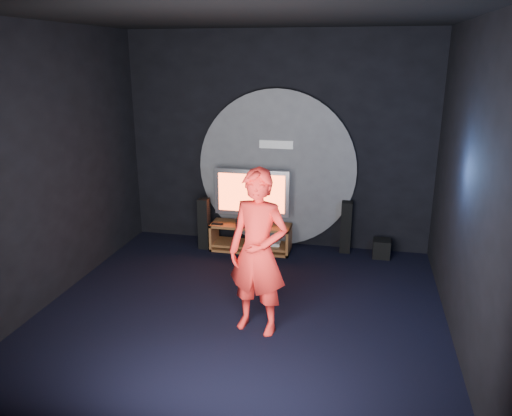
{
  "coord_description": "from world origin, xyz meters",
  "views": [
    {
      "loc": [
        1.37,
        -5.46,
        3.1
      ],
      "look_at": [
        -0.04,
        1.05,
        1.05
      ],
      "focal_mm": 35.0,
      "sensor_mm": 36.0,
      "label": 1
    }
  ],
  "objects": [
    {
      "name": "front_wall",
      "position": [
        0.0,
        -2.5,
        1.75
      ],
      "size": [
        5.0,
        0.04,
        3.5
      ],
      "primitive_type": "cube",
      "color": "black",
      "rests_on": "ground"
    },
    {
      "name": "back_wall",
      "position": [
        0.0,
        2.5,
        1.75
      ],
      "size": [
        5.0,
        0.04,
        3.5
      ],
      "primitive_type": "cube",
      "color": "black",
      "rests_on": "ground"
    },
    {
      "name": "tower_speaker_right",
      "position": [
        1.18,
        2.31,
        0.43
      ],
      "size": [
        0.17,
        0.19,
        0.85
      ],
      "primitive_type": "cube",
      "color": "black",
      "rests_on": "ground"
    },
    {
      "name": "center_speaker",
      "position": [
        -0.35,
        1.9,
        0.53
      ],
      "size": [
        0.4,
        0.15,
        0.15
      ],
      "primitive_type": "cube",
      "color": "black",
      "rests_on": "media_console"
    },
    {
      "name": "player",
      "position": [
        0.29,
        -0.36,
        0.97
      ],
      "size": [
        0.79,
        0.6,
        1.93
      ],
      "primitive_type": "imported",
      "rotation": [
        0.0,
        0.0,
        -0.21
      ],
      "color": "red",
      "rests_on": "ground"
    },
    {
      "name": "remote",
      "position": [
        -0.88,
        1.93,
        0.46
      ],
      "size": [
        0.18,
        0.05,
        0.02
      ],
      "primitive_type": "cube",
      "color": "black",
      "rests_on": "media_console"
    },
    {
      "name": "subwoofer",
      "position": [
        1.76,
        2.2,
        0.15
      ],
      "size": [
        0.27,
        0.27,
        0.29
      ],
      "primitive_type": "cube",
      "color": "black",
      "rests_on": "ground"
    },
    {
      "name": "media_console",
      "position": [
        -0.34,
        2.05,
        0.2
      ],
      "size": [
        1.31,
        0.45,
        0.45
      ],
      "color": "#9A552F",
      "rests_on": "ground"
    },
    {
      "name": "wall_disc_panel",
      "position": [
        0.0,
        2.44,
        1.3
      ],
      "size": [
        2.6,
        0.11,
        2.6
      ],
      "color": "#515156",
      "rests_on": "ground"
    },
    {
      "name": "right_wall",
      "position": [
        2.5,
        0.0,
        1.75
      ],
      "size": [
        0.04,
        5.0,
        3.5
      ],
      "primitive_type": "cube",
      "color": "black",
      "rests_on": "ground"
    },
    {
      "name": "floor",
      "position": [
        0.0,
        0.0,
        0.0
      ],
      "size": [
        5.0,
        5.0,
        0.0
      ],
      "primitive_type": "plane",
      "color": "black",
      "rests_on": "ground"
    },
    {
      "name": "left_wall",
      "position": [
        -2.5,
        0.0,
        1.75
      ],
      "size": [
        0.04,
        5.0,
        3.5
      ],
      "primitive_type": "cube",
      "color": "black",
      "rests_on": "ground"
    },
    {
      "name": "ceiling",
      "position": [
        0.0,
        0.0,
        3.5
      ],
      "size": [
        5.0,
        5.0,
        0.01
      ],
      "primitive_type": "cube",
      "color": "black",
      "rests_on": "back_wall"
    },
    {
      "name": "tower_speaker_left",
      "position": [
        -1.13,
        1.99,
        0.43
      ],
      "size": [
        0.17,
        0.19,
        0.85
      ],
      "primitive_type": "cube",
      "color": "black",
      "rests_on": "ground"
    },
    {
      "name": "tv",
      "position": [
        -0.35,
        2.12,
        0.94
      ],
      "size": [
        1.22,
        0.22,
        0.9
      ],
      "color": "#B2B1B9",
      "rests_on": "media_console"
    }
  ]
}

